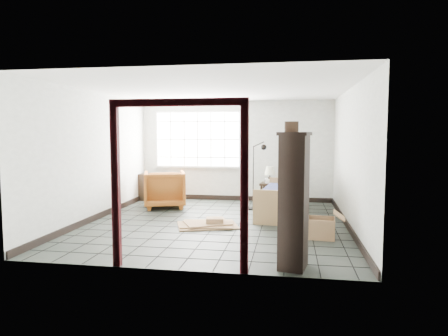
% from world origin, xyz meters
% --- Properties ---
extents(ground, '(5.50, 5.50, 0.00)m').
position_xyz_m(ground, '(0.00, 0.00, 0.00)').
color(ground, black).
rests_on(ground, ground).
extents(room_shell, '(5.02, 5.52, 2.61)m').
position_xyz_m(room_shell, '(0.00, 0.03, 1.68)').
color(room_shell, '#AEB1AA').
rests_on(room_shell, ground).
extents(window_panel, '(2.32, 0.08, 1.52)m').
position_xyz_m(window_panel, '(-1.00, 2.70, 1.60)').
color(window_panel, silver).
rests_on(window_panel, ground).
extents(doorway_trim, '(1.80, 0.08, 2.20)m').
position_xyz_m(doorway_trim, '(0.00, -2.70, 1.38)').
color(doorway_trim, '#3A0D11').
rests_on(doorway_trim, ground).
extents(futon_sofa, '(1.06, 2.32, 1.00)m').
position_xyz_m(futon_sofa, '(1.31, 1.07, 0.36)').
color(futon_sofa, brown).
rests_on(futon_sofa, ground).
extents(armchair, '(1.17, 1.13, 0.96)m').
position_xyz_m(armchair, '(-1.52, 1.45, 0.48)').
color(armchair, '#8B4D14').
rests_on(armchair, ground).
extents(side_table, '(0.53, 0.53, 0.52)m').
position_xyz_m(side_table, '(0.93, 2.40, 0.43)').
color(side_table, black).
rests_on(side_table, ground).
extents(table_lamp, '(0.33, 0.33, 0.41)m').
position_xyz_m(table_lamp, '(0.92, 2.39, 0.81)').
color(table_lamp, black).
rests_on(table_lamp, side_table).
extents(projector, '(0.32, 0.27, 0.11)m').
position_xyz_m(projector, '(0.95, 2.40, 0.58)').
color(projector, silver).
rests_on(projector, side_table).
extents(floor_lamp, '(0.45, 0.28, 1.58)m').
position_xyz_m(floor_lamp, '(0.69, 1.53, 0.84)').
color(floor_lamp, black).
rests_on(floor_lamp, ground).
extents(console_shelf, '(0.93, 0.43, 0.70)m').
position_xyz_m(console_shelf, '(-2.15, 2.38, 0.35)').
color(console_shelf, black).
rests_on(console_shelf, ground).
extents(tall_shelf, '(0.46, 0.55, 1.78)m').
position_xyz_m(tall_shelf, '(1.46, -2.40, 0.91)').
color(tall_shelf, black).
rests_on(tall_shelf, ground).
extents(pot, '(0.22, 0.22, 0.13)m').
position_xyz_m(pot, '(1.42, -2.45, 1.85)').
color(pot, black).
rests_on(pot, tall_shelf).
extents(open_box, '(0.87, 0.49, 0.47)m').
position_xyz_m(open_box, '(1.91, -0.79, 0.17)').
color(open_box, olive).
rests_on(open_box, ground).
extents(cardboard_pile, '(1.30, 1.10, 0.16)m').
position_xyz_m(cardboard_pile, '(-0.11, -0.26, 0.04)').
color(cardboard_pile, olive).
rests_on(cardboard_pile, ground).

